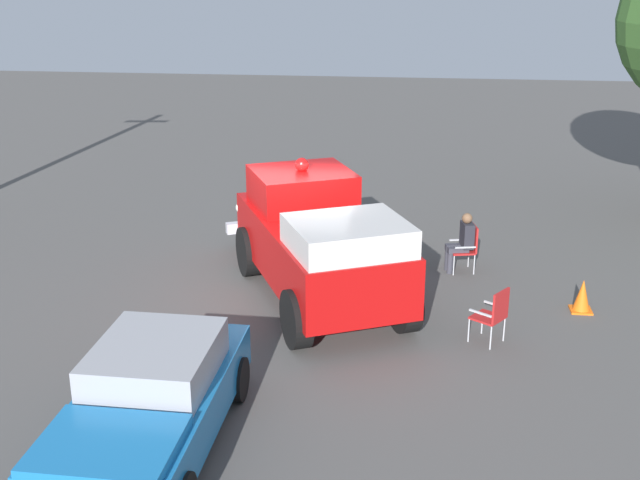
{
  "coord_description": "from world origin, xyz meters",
  "views": [
    {
      "loc": [
        -2.4,
        14.85,
        6.42
      ],
      "look_at": [
        -0.69,
        0.38,
        1.25
      ],
      "focal_mm": 45.55,
      "sensor_mm": 36.0,
      "label": 1
    }
  ],
  "objects_px": {
    "classic_hot_rod": "(149,403)",
    "traffic_cone": "(582,296)",
    "spectator_seated": "(462,240)",
    "vintage_fire_truck": "(316,239)",
    "lawn_chair_by_car": "(494,312)",
    "lawn_chair_near_truck": "(468,245)"
  },
  "relations": [
    {
      "from": "vintage_fire_truck",
      "to": "lawn_chair_by_car",
      "type": "bearing_deg",
      "value": 152.48
    },
    {
      "from": "vintage_fire_truck",
      "to": "lawn_chair_near_truck",
      "type": "distance_m",
      "value": 3.52
    },
    {
      "from": "lawn_chair_near_truck",
      "to": "vintage_fire_truck",
      "type": "bearing_deg",
      "value": 29.39
    },
    {
      "from": "spectator_seated",
      "to": "lawn_chair_near_truck",
      "type": "bearing_deg",
      "value": -166.62
    },
    {
      "from": "spectator_seated",
      "to": "traffic_cone",
      "type": "relative_size",
      "value": 2.03
    },
    {
      "from": "spectator_seated",
      "to": "classic_hot_rod",
      "type": "bearing_deg",
      "value": 58.24
    },
    {
      "from": "vintage_fire_truck",
      "to": "traffic_cone",
      "type": "height_order",
      "value": "vintage_fire_truck"
    },
    {
      "from": "vintage_fire_truck",
      "to": "traffic_cone",
      "type": "relative_size",
      "value": 9.94
    },
    {
      "from": "classic_hot_rod",
      "to": "lawn_chair_by_car",
      "type": "distance_m",
      "value": 6.18
    },
    {
      "from": "vintage_fire_truck",
      "to": "lawn_chair_near_truck",
      "type": "height_order",
      "value": "vintage_fire_truck"
    },
    {
      "from": "vintage_fire_truck",
      "to": "spectator_seated",
      "type": "relative_size",
      "value": 4.89
    },
    {
      "from": "traffic_cone",
      "to": "spectator_seated",
      "type": "bearing_deg",
      "value": -39.65
    },
    {
      "from": "classic_hot_rod",
      "to": "spectator_seated",
      "type": "bearing_deg",
      "value": -121.76
    },
    {
      "from": "spectator_seated",
      "to": "vintage_fire_truck",
      "type": "bearing_deg",
      "value": 30.01
    },
    {
      "from": "lawn_chair_by_car",
      "to": "classic_hot_rod",
      "type": "bearing_deg",
      "value": 38.24
    },
    {
      "from": "lawn_chair_by_car",
      "to": "lawn_chair_near_truck",
      "type": "bearing_deg",
      "value": -85.6
    },
    {
      "from": "classic_hot_rod",
      "to": "lawn_chair_near_truck",
      "type": "xyz_separation_m",
      "value": [
        -4.59,
        -7.24,
        -0.16
      ]
    },
    {
      "from": "lawn_chair_near_truck",
      "to": "lawn_chair_by_car",
      "type": "bearing_deg",
      "value": 94.4
    },
    {
      "from": "classic_hot_rod",
      "to": "traffic_cone",
      "type": "height_order",
      "value": "classic_hot_rod"
    },
    {
      "from": "classic_hot_rod",
      "to": "lawn_chair_by_car",
      "type": "xyz_separation_m",
      "value": [
        -4.86,
        -3.83,
        -0.16
      ]
    },
    {
      "from": "vintage_fire_truck",
      "to": "traffic_cone",
      "type": "bearing_deg",
      "value": 178.48
    },
    {
      "from": "lawn_chair_near_truck",
      "to": "spectator_seated",
      "type": "relative_size",
      "value": 0.79
    }
  ]
}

